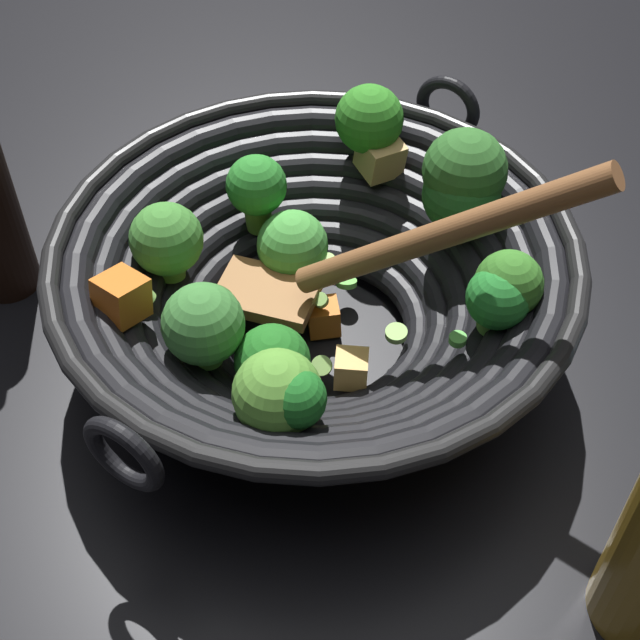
% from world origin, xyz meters
% --- Properties ---
extents(ground_plane, '(4.00, 4.00, 0.00)m').
position_xyz_m(ground_plane, '(0.00, 0.00, 0.00)').
color(ground_plane, black).
extents(wok, '(0.36, 0.39, 0.21)m').
position_xyz_m(wok, '(-0.00, -0.00, 0.07)').
color(wok, black).
rests_on(wok, ground).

